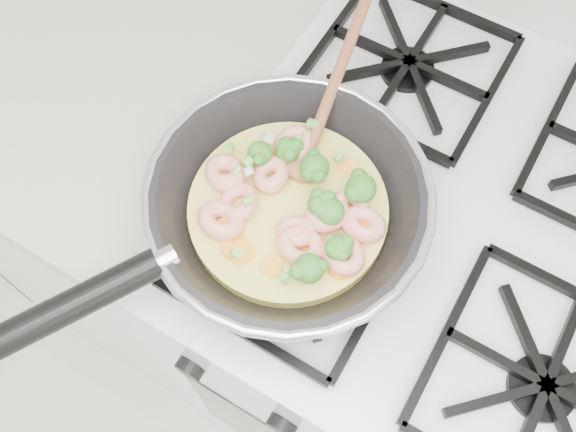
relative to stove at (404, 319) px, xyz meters
The scene contains 3 objects.
stove is the anchor object (origin of this frame).
counter_left 0.80m from the stove, behind, with size 1.00×0.60×0.90m.
skillet 0.54m from the stove, 143.66° to the right, with size 0.33×0.58×0.10m.
Camera 1 is at (-0.01, 1.31, 1.58)m, focal length 39.91 mm.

